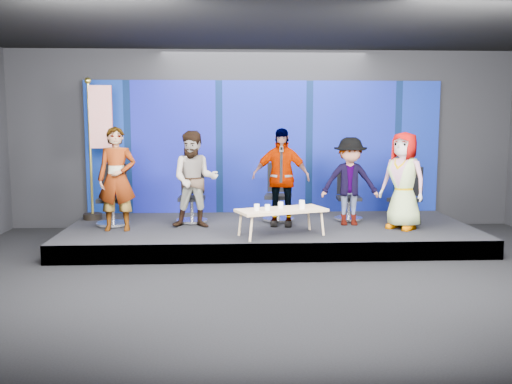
% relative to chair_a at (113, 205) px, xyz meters
% --- Properties ---
extents(ground, '(10.00, 10.00, 0.00)m').
position_rel_chair_a_xyz_m(ground, '(2.74, -2.63, -0.65)').
color(ground, black).
rests_on(ground, ground).
extents(room_walls, '(10.02, 8.02, 3.51)m').
position_rel_chair_a_xyz_m(room_walls, '(2.74, -2.63, 1.78)').
color(room_walls, black).
rests_on(room_walls, ground).
extents(riser, '(7.00, 3.00, 0.30)m').
position_rel_chair_a_xyz_m(riser, '(2.74, -0.13, -0.50)').
color(riser, black).
rests_on(riser, ground).
extents(backdrop, '(7.00, 0.08, 2.60)m').
position_rel_chair_a_xyz_m(backdrop, '(2.74, 1.32, 0.95)').
color(backdrop, navy).
rests_on(backdrop, riser).
extents(chair_a, '(0.61, 0.61, 1.07)m').
position_rel_chair_a_xyz_m(chair_a, '(0.00, 0.00, 0.00)').
color(chair_a, silver).
rests_on(chair_a, riser).
extents(panelist_a, '(0.63, 0.42, 1.73)m').
position_rel_chair_a_xyz_m(panelist_a, '(0.17, -0.47, 0.51)').
color(panelist_a, black).
rests_on(panelist_a, riser).
extents(chair_b, '(0.60, 0.60, 1.02)m').
position_rel_chair_a_xyz_m(chair_b, '(1.36, 0.22, -0.02)').
color(chair_b, silver).
rests_on(chair_b, riser).
extents(panelist_b, '(0.83, 0.65, 1.66)m').
position_rel_chair_a_xyz_m(panelist_b, '(1.45, -0.27, 0.48)').
color(panelist_b, black).
rests_on(panelist_b, riser).
extents(chair_c, '(0.68, 0.68, 1.05)m').
position_rel_chair_a_xyz_m(chair_c, '(2.94, 0.31, -0.01)').
color(chair_c, silver).
rests_on(chair_c, riser).
extents(panelist_c, '(1.05, 0.57, 1.70)m').
position_rel_chair_a_xyz_m(panelist_c, '(2.93, -0.19, 0.50)').
color(panelist_c, black).
rests_on(panelist_c, riser).
extents(chair_d, '(0.57, 0.57, 0.95)m').
position_rel_chair_a_xyz_m(chair_d, '(4.24, 0.32, -0.04)').
color(chair_d, silver).
rests_on(chair_d, riser).
extents(panelist_d, '(1.03, 0.64, 1.54)m').
position_rel_chair_a_xyz_m(panelist_d, '(4.15, -0.18, 0.42)').
color(panelist_d, black).
rests_on(panelist_d, riser).
extents(chair_e, '(0.81, 0.81, 1.01)m').
position_rel_chair_a_xyz_m(chair_e, '(5.18, -0.12, -0.02)').
color(chair_e, silver).
rests_on(chair_e, riser).
extents(panelist_e, '(0.93, 0.94, 1.64)m').
position_rel_chair_a_xyz_m(panelist_e, '(4.97, -0.58, 0.47)').
color(panelist_e, black).
rests_on(panelist_e, riser).
extents(coffee_table, '(1.52, 1.03, 0.43)m').
position_rel_chair_a_xyz_m(coffee_table, '(2.86, -1.06, 0.05)').
color(coffee_table, tan).
rests_on(coffee_table, riser).
extents(mug_a, '(0.08, 0.08, 0.10)m').
position_rel_chair_a_xyz_m(mug_a, '(2.46, -1.18, 0.13)').
color(mug_a, white).
rests_on(mug_a, coffee_table).
extents(mug_b, '(0.08, 0.08, 0.10)m').
position_rel_chair_a_xyz_m(mug_b, '(2.63, -1.21, 0.13)').
color(mug_b, white).
rests_on(mug_b, coffee_table).
extents(mug_c, '(0.08, 0.08, 0.10)m').
position_rel_chair_a_xyz_m(mug_c, '(2.86, -0.97, 0.13)').
color(mug_c, white).
rests_on(mug_c, coffee_table).
extents(mug_d, '(0.09, 0.09, 0.11)m').
position_rel_chair_a_xyz_m(mug_d, '(3.19, -1.04, 0.13)').
color(mug_d, white).
rests_on(mug_d, coffee_table).
extents(mug_e, '(0.09, 0.09, 0.11)m').
position_rel_chair_a_xyz_m(mug_e, '(3.22, -0.85, 0.14)').
color(mug_e, white).
rests_on(mug_e, coffee_table).
extents(flag_stand, '(0.59, 0.35, 2.60)m').
position_rel_chair_a_xyz_m(flag_stand, '(-0.38, 0.61, 1.02)').
color(flag_stand, black).
rests_on(flag_stand, riser).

